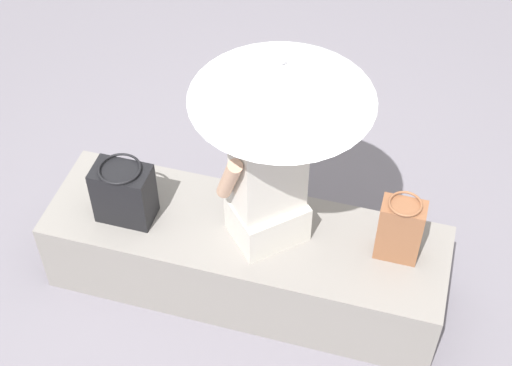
{
  "coord_description": "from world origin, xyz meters",
  "views": [
    {
      "loc": [
        -0.74,
        2.41,
        3.43
      ],
      "look_at": [
        -0.06,
        -0.0,
        0.81
      ],
      "focal_mm": 53.91,
      "sensor_mm": 36.0,
      "label": 1
    }
  ],
  "objects": [
    {
      "name": "handbag_black",
      "position": [
        -0.76,
        -0.05,
        0.64
      ],
      "size": [
        0.21,
        0.16,
        0.37
      ],
      "color": "brown",
      "rests_on": "stone_bench"
    },
    {
      "name": "stone_bench",
      "position": [
        0.0,
        0.0,
        0.23
      ],
      "size": [
        2.06,
        0.61,
        0.46
      ],
      "primitive_type": "cube",
      "color": "gray",
      "rests_on": "ground"
    },
    {
      "name": "ground_plane",
      "position": [
        0.0,
        0.0,
        0.0
      ],
      "size": [
        14.0,
        14.0,
        0.0
      ],
      "primitive_type": "plane",
      "color": "slate"
    },
    {
      "name": "person_seated",
      "position": [
        -0.12,
        -0.01,
        0.85
      ],
      "size": [
        0.48,
        0.47,
        0.9
      ],
      "color": "beige",
      "rests_on": "stone_bench"
    },
    {
      "name": "parasol",
      "position": [
        -0.16,
        -0.03,
        1.42
      ],
      "size": [
        0.81,
        0.81,
        1.08
      ],
      "color": "#B7B7BC",
      "rests_on": "stone_bench"
    },
    {
      "name": "tote_bag_canvas",
      "position": [
        0.61,
        0.07,
        0.63
      ],
      "size": [
        0.29,
        0.21,
        0.34
      ],
      "color": "black",
      "rests_on": "stone_bench"
    }
  ]
}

